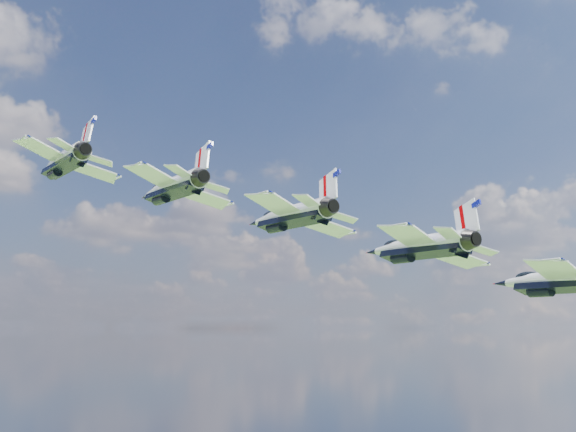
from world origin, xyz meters
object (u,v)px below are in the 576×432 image
jet_0 (62,162)px  jet_4 (557,280)px  jet_3 (416,247)px  jet_2 (288,216)px  jet_1 (170,188)px

jet_0 → jet_4: size_ratio=1.00×
jet_3 → jet_4: (8.65, -8.79, -3.29)m
jet_2 → jet_0: bearing=133.6°
jet_3 → jet_4: jet_3 is taller
jet_2 → jet_4: 25.52m
jet_0 → jet_1: 12.76m
jet_0 → jet_2: size_ratio=1.00×
jet_1 → jet_2: (8.65, -8.79, -3.29)m
jet_4 → jet_0: bearing=133.6°
jet_1 → jet_4: size_ratio=1.00×
jet_0 → jet_3: (25.94, -26.36, -9.88)m
jet_2 → jet_4: size_ratio=1.00×
jet_2 → jet_1: bearing=133.6°
jet_2 → jet_4: bearing=-46.4°
jet_1 → jet_3: bearing=-46.4°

